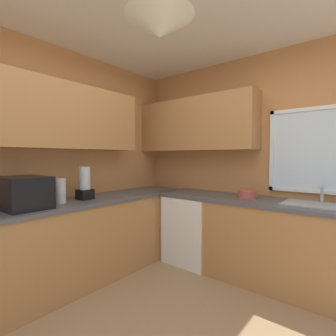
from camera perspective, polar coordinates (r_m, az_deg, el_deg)
room_shell at (r=2.57m, az=-6.75°, el=13.07°), size 3.54×3.85×2.66m
counter_run_left at (r=2.89m, az=-24.22°, el=-16.16°), size 0.65×3.46×0.90m
counter_run_back at (r=3.04m, az=21.80°, el=-15.17°), size 2.63×0.65×0.90m
dishwasher at (r=3.41m, az=5.78°, el=-13.45°), size 0.60×0.60×0.85m
microwave at (r=2.65m, az=-29.91°, el=-4.83°), size 0.48×0.36×0.29m
kettle at (r=2.77m, az=-23.22°, el=-4.77°), size 0.11×0.11×0.25m
sink_assembly at (r=2.84m, az=31.05°, el=-7.11°), size 0.63×0.40×0.19m
bowl at (r=3.01m, az=17.53°, el=-5.67°), size 0.21×0.21×0.09m
blender_appliance at (r=2.93m, az=-18.31°, el=-3.60°), size 0.15×0.15×0.36m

